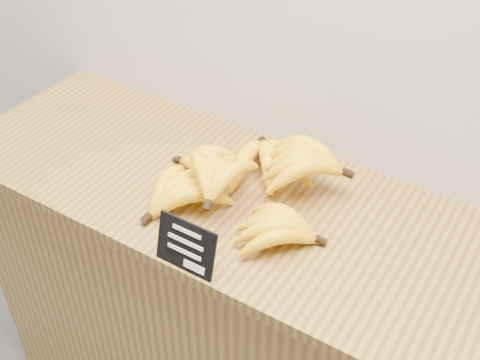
% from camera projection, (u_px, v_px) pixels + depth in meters
% --- Properties ---
extents(counter, '(1.49, 0.50, 0.90)m').
position_uv_depth(counter, '(249.00, 329.00, 1.69)').
color(counter, olive).
rests_on(counter, ground).
extents(counter_top, '(1.55, 0.54, 0.03)m').
position_uv_depth(counter_top, '(251.00, 204.00, 1.40)').
color(counter_top, olive).
rests_on(counter_top, counter).
extents(chalkboard_sign, '(0.14, 0.03, 0.11)m').
position_uv_depth(chalkboard_sign, '(186.00, 246.00, 1.19)').
color(chalkboard_sign, black).
rests_on(chalkboard_sign, counter_top).
extents(banana_pile, '(0.47, 0.43, 0.12)m').
position_uv_depth(banana_pile, '(247.00, 178.00, 1.37)').
color(banana_pile, yellow).
rests_on(banana_pile, counter_top).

